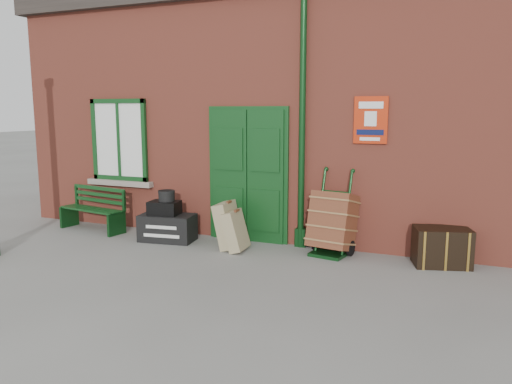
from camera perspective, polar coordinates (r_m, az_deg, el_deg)
The scene contains 10 objects.
ground at distance 7.16m, azimuth -3.43°, elevation -8.54°, with size 80.00×80.00×0.00m, color gray.
station_building at distance 10.07m, azimuth 5.31°, elevation 9.11°, with size 10.30×4.30×4.36m.
bench at distance 9.67m, azimuth -18.00°, elevation -1.73°, with size 1.38×0.61×0.82m.
houdini_trunk at distance 8.61m, azimuth -10.07°, elevation -4.03°, with size 0.91×0.50×0.45m, color black.
strongbox at distance 8.56m, azimuth -10.42°, elevation -1.79°, with size 0.50×0.36×0.23m, color black.
hatbox at distance 8.53m, azimuth -10.18°, elevation -0.42°, with size 0.27×0.27×0.18m, color black.
suitcase_back at distance 8.02m, azimuth -3.23°, elevation -3.78°, with size 0.21×0.52×0.73m, color tan.
suitcase_front at distance 7.86m, azimuth -2.36°, elevation -4.43°, with size 0.19×0.47×0.63m, color tan.
porter_trolley at distance 7.74m, azimuth 8.74°, elevation -3.43°, with size 0.73×0.77×1.29m.
dark_trunk at distance 7.61m, azimuth 20.46°, elevation -5.89°, with size 0.76×0.50×0.55m, color black.
Camera 1 is at (3.01, -6.11, 2.20)m, focal length 35.00 mm.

